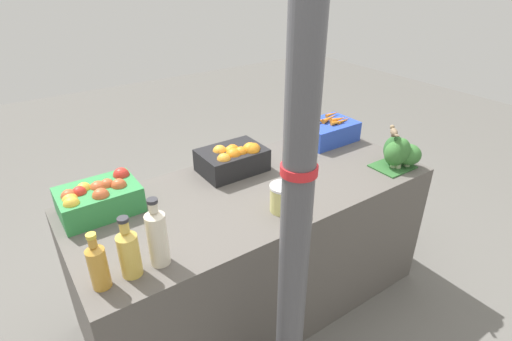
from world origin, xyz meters
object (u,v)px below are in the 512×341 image
at_px(apple_crate, 98,198).
at_px(pickle_jar, 283,198).
at_px(broccoli_pile, 399,153).
at_px(sparrow_bird, 394,131).
at_px(orange_crate, 234,158).
at_px(juice_bottle_golden, 129,251).
at_px(support_pole, 297,201).
at_px(juice_bottle_amber, 98,265).
at_px(juice_bottle_cloudy, 157,236).
at_px(carrot_crate, 328,131).

xyz_separation_m(apple_crate, pickle_jar, (0.71, -0.47, -0.01)).
distance_m(broccoli_pile, sparrow_bird, 0.13).
relative_size(orange_crate, broccoli_pile, 1.45).
relative_size(apple_crate, juice_bottle_golden, 1.39).
xyz_separation_m(support_pole, apple_crate, (-0.42, 0.89, -0.29)).
height_order(juice_bottle_golden, sparrow_bird, juice_bottle_golden).
bearing_deg(pickle_jar, sparrow_bird, 0.79).
bearing_deg(pickle_jar, juice_bottle_amber, -178.81).
height_order(apple_crate, juice_bottle_cloudy, juice_bottle_cloudy).
height_order(apple_crate, juice_bottle_amber, juice_bottle_amber).
xyz_separation_m(carrot_crate, sparrow_bird, (0.03, -0.46, 0.15)).
height_order(carrot_crate, juice_bottle_golden, juice_bottle_golden).
bearing_deg(support_pole, sparrow_bird, 22.19).
bearing_deg(sparrow_bird, apple_crate, 109.41).
xyz_separation_m(broccoli_pile, juice_bottle_golden, (-1.53, 0.01, 0.02)).
relative_size(juice_bottle_amber, juice_bottle_golden, 0.91).
bearing_deg(support_pole, broccoli_pile, 19.92).
bearing_deg(juice_bottle_amber, carrot_crate, 17.33).
height_order(pickle_jar, sparrow_bird, sparrow_bird).
bearing_deg(juice_bottle_amber, apple_crate, 74.83).
height_order(support_pole, carrot_crate, support_pole).
relative_size(carrot_crate, juice_bottle_amber, 1.52).
xyz_separation_m(broccoli_pile, juice_bottle_amber, (-1.64, 0.01, 0.01)).
height_order(support_pole, juice_bottle_amber, support_pole).
bearing_deg(juice_bottle_cloudy, broccoli_pile, -0.30).
relative_size(support_pole, broccoli_pile, 9.42).
xyz_separation_m(juice_bottle_amber, juice_bottle_cloudy, (0.22, 0.00, 0.03)).
distance_m(orange_crate, carrot_crate, 0.71).
xyz_separation_m(apple_crate, juice_bottle_cloudy, (0.09, -0.49, 0.05)).
height_order(support_pole, orange_crate, support_pole).
relative_size(orange_crate, juice_bottle_amber, 1.52).
bearing_deg(juice_bottle_golden, apple_crate, 87.59).
relative_size(support_pole, orange_crate, 6.51).
xyz_separation_m(orange_crate, broccoli_pile, (0.78, -0.49, 0.01)).
height_order(support_pole, juice_bottle_cloudy, support_pole).
bearing_deg(orange_crate, support_pole, -109.05).
bearing_deg(juice_bottle_golden, sparrow_bird, 1.07).
bearing_deg(broccoli_pile, juice_bottle_amber, 179.74).
bearing_deg(orange_crate, pickle_jar, -92.63).
bearing_deg(juice_bottle_golden, support_pole, -42.20).
bearing_deg(support_pole, juice_bottle_amber, 144.10).
xyz_separation_m(carrot_crate, juice_bottle_cloudy, (-1.35, -0.49, 0.06)).
bearing_deg(orange_crate, juice_bottle_amber, -150.84).
distance_m(orange_crate, pickle_jar, 0.46).
distance_m(juice_bottle_amber, sparrow_bird, 1.61).
bearing_deg(apple_crate, broccoli_pile, -18.18).
relative_size(apple_crate, pickle_jar, 2.65).
xyz_separation_m(support_pole, juice_bottle_amber, (-0.55, 0.40, -0.27)).
relative_size(juice_bottle_cloudy, pickle_jar, 2.17).
bearing_deg(carrot_crate, broccoli_pile, -82.19).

